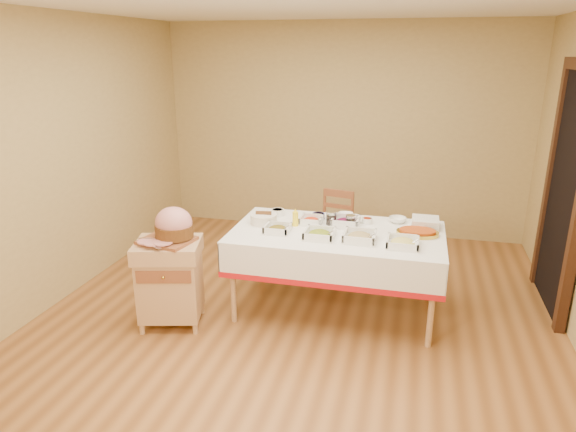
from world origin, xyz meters
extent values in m
plane|color=#975F2E|center=(0.00, 0.00, 0.00)|extent=(5.00, 5.00, 0.00)
plane|color=white|center=(0.00, 0.00, 2.60)|extent=(5.00, 5.00, 0.00)
plane|color=tan|center=(0.00, 2.50, 1.30)|extent=(4.50, 0.00, 4.50)
plane|color=tan|center=(0.00, -2.50, 1.30)|extent=(4.50, 0.00, 4.50)
plane|color=tan|center=(-2.25, 0.00, 1.30)|extent=(0.00, 5.00, 5.00)
cube|color=black|center=(2.21, 0.90, 1.05)|extent=(0.06, 0.90, 2.10)
cube|color=#381E12|center=(2.19, 1.40, 1.05)|extent=(0.08, 0.10, 2.10)
cube|color=tan|center=(0.30, 0.30, 0.73)|extent=(1.80, 1.00, 0.04)
cylinder|color=tan|center=(-0.52, -0.12, 0.35)|extent=(0.05, 0.05, 0.71)
cylinder|color=tan|center=(-0.52, 0.72, 0.35)|extent=(0.05, 0.05, 0.71)
cylinder|color=tan|center=(1.12, -0.12, 0.35)|extent=(0.05, 0.05, 0.71)
cylinder|color=tan|center=(1.12, 0.72, 0.35)|extent=(0.05, 0.05, 0.71)
cube|color=white|center=(0.30, 0.30, 0.76)|extent=(1.82, 1.02, 0.01)
cube|color=tan|center=(-1.03, -0.28, 0.35)|extent=(0.58, 0.52, 0.53)
cube|color=tan|center=(-1.03, -0.28, 0.69)|extent=(0.63, 0.56, 0.13)
cube|color=brown|center=(-1.03, -0.49, 0.53)|extent=(0.43, 0.12, 0.11)
sphere|color=gold|center=(-1.03, -0.50, 0.53)|extent=(0.03, 0.03, 0.03)
cylinder|color=tan|center=(-1.25, -0.46, 0.04)|extent=(0.04, 0.04, 0.09)
cylinder|color=tan|center=(-1.25, -0.10, 0.04)|extent=(0.04, 0.04, 0.09)
cylinder|color=tan|center=(-0.80, -0.46, 0.04)|extent=(0.04, 0.04, 0.09)
cylinder|color=tan|center=(-0.80, -0.10, 0.04)|extent=(0.04, 0.04, 0.09)
cube|color=brown|center=(0.11, 1.24, 0.41)|extent=(0.44, 0.43, 0.03)
cylinder|color=brown|center=(-0.08, 1.12, 0.20)|extent=(0.03, 0.03, 0.40)
cylinder|color=brown|center=(-0.02, 1.43, 0.20)|extent=(0.03, 0.03, 0.40)
cylinder|color=brown|center=(0.23, 1.05, 0.20)|extent=(0.03, 0.03, 0.40)
cylinder|color=brown|center=(0.30, 1.37, 0.20)|extent=(0.03, 0.03, 0.40)
cylinder|color=brown|center=(-0.02, 1.43, 0.61)|extent=(0.03, 0.03, 0.43)
cylinder|color=brown|center=(0.30, 1.37, 0.61)|extent=(0.03, 0.03, 0.43)
cube|color=brown|center=(0.14, 1.40, 0.79)|extent=(0.34, 0.10, 0.08)
cube|color=brown|center=(-1.03, -0.28, 0.77)|extent=(0.41, 0.33, 0.03)
ellipsoid|color=#D18787|center=(-0.97, -0.24, 0.91)|extent=(0.31, 0.28, 0.26)
cylinder|color=#5B3514|center=(-0.97, -0.24, 0.84)|extent=(0.31, 0.31, 0.10)
cube|color=silver|center=(-1.08, -0.44, 0.78)|extent=(0.26, 0.12, 0.00)
cylinder|color=silver|center=(-1.11, -0.33, 0.79)|extent=(0.30, 0.09, 0.01)
cube|color=white|center=(-0.20, 0.16, 0.77)|extent=(0.21, 0.21, 0.01)
ellipsoid|color=#A32812|center=(-0.20, 0.16, 0.79)|extent=(0.16, 0.16, 0.06)
cylinder|color=silver|center=(-0.15, 0.14, 0.79)|extent=(0.13, 0.01, 0.09)
cube|color=white|center=(0.18, 0.11, 0.77)|extent=(0.25, 0.25, 0.01)
ellipsoid|color=#B89417|center=(0.18, 0.11, 0.79)|extent=(0.19, 0.19, 0.07)
cylinder|color=silver|center=(0.23, 0.08, 0.79)|extent=(0.14, 0.01, 0.10)
cube|color=white|center=(0.51, 0.12, 0.77)|extent=(0.26, 0.26, 0.02)
ellipsoid|color=tan|center=(0.51, 0.12, 0.79)|extent=(0.20, 0.20, 0.07)
cylinder|color=silver|center=(0.57, 0.10, 0.80)|extent=(0.15, 0.01, 0.11)
cube|color=white|center=(0.86, 0.08, 0.77)|extent=(0.25, 0.25, 0.01)
ellipsoid|color=#D9CE67|center=(0.86, 0.08, 0.79)|extent=(0.19, 0.19, 0.07)
cylinder|color=silver|center=(0.92, 0.05, 0.79)|extent=(0.13, 0.01, 0.10)
cube|color=white|center=(0.04, 0.46, 0.77)|extent=(0.20, 0.20, 0.01)
ellipsoid|color=red|center=(0.04, 0.46, 0.79)|extent=(0.15, 0.15, 0.05)
cylinder|color=silver|center=(0.08, 0.44, 0.79)|extent=(0.13, 0.01, 0.09)
cube|color=white|center=(0.35, 0.47, 0.77)|extent=(0.24, 0.24, 0.02)
ellipsoid|color=#590B33|center=(0.35, 0.47, 0.79)|extent=(0.18, 0.18, 0.06)
cylinder|color=silver|center=(0.40, 0.44, 0.80)|extent=(0.16, 0.01, 0.12)
cylinder|color=white|center=(-0.32, 0.61, 0.79)|extent=(0.13, 0.13, 0.06)
cylinder|color=black|center=(-0.32, 0.61, 0.81)|extent=(0.10, 0.10, 0.02)
cylinder|color=navy|center=(0.07, 0.61, 0.78)|extent=(0.12, 0.12, 0.05)
cylinder|color=#590B33|center=(0.07, 0.61, 0.80)|extent=(0.09, 0.09, 0.02)
cylinder|color=white|center=(0.53, 0.58, 0.78)|extent=(0.10, 0.10, 0.05)
cylinder|color=red|center=(0.53, 0.58, 0.80)|extent=(0.08, 0.08, 0.02)
imported|color=white|center=(0.31, 0.72, 0.78)|extent=(0.15, 0.15, 0.04)
imported|color=white|center=(0.79, 0.67, 0.78)|extent=(0.19, 0.19, 0.05)
cylinder|color=silver|center=(0.22, 0.46, 0.82)|extent=(0.09, 0.09, 0.11)
cylinder|color=silver|center=(0.22, 0.46, 0.88)|extent=(0.10, 0.10, 0.01)
cylinder|color=black|center=(0.22, 0.46, 0.80)|extent=(0.08, 0.08, 0.08)
cylinder|color=silver|center=(0.39, 0.44, 0.81)|extent=(0.08, 0.08, 0.10)
cylinder|color=silver|center=(0.39, 0.44, 0.86)|extent=(0.09, 0.09, 0.01)
cylinder|color=black|center=(0.39, 0.44, 0.80)|extent=(0.07, 0.07, 0.07)
cylinder|color=yellow|center=(-0.09, 0.35, 0.82)|extent=(0.05, 0.05, 0.13)
cone|color=yellow|center=(-0.09, 0.35, 0.91)|extent=(0.03, 0.03, 0.03)
cylinder|color=silver|center=(-0.38, 0.35, 0.80)|extent=(0.24, 0.24, 0.09)
cube|color=white|center=(1.04, 0.60, 0.77)|extent=(0.23, 0.23, 0.01)
cube|color=white|center=(1.04, 0.60, 0.78)|extent=(0.23, 0.23, 0.01)
cube|color=white|center=(1.04, 0.60, 0.79)|extent=(0.23, 0.23, 0.01)
cube|color=white|center=(1.04, 0.60, 0.81)|extent=(0.23, 0.23, 0.01)
cube|color=white|center=(1.04, 0.60, 0.82)|extent=(0.23, 0.23, 0.01)
cube|color=white|center=(1.04, 0.60, 0.84)|extent=(0.23, 0.23, 0.01)
ellipsoid|color=gold|center=(0.98, 0.38, 0.78)|extent=(0.36, 0.26, 0.03)
ellipsoid|color=#B44713|center=(0.98, 0.38, 0.79)|extent=(0.30, 0.21, 0.04)
camera|label=1|loc=(0.91, -3.87, 2.27)|focal=32.00mm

